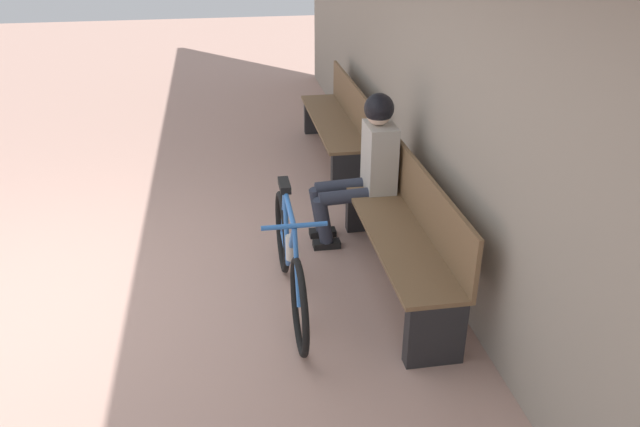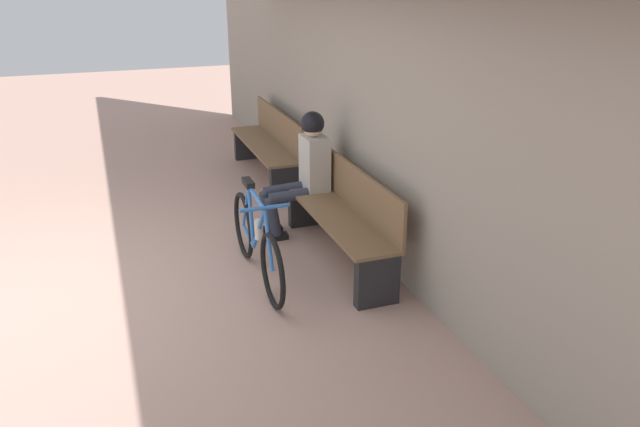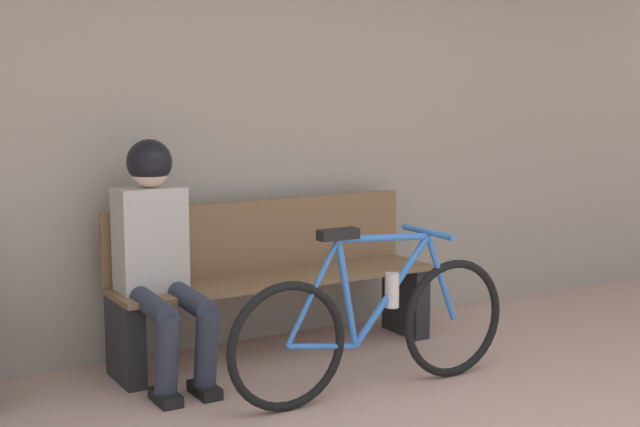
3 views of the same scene
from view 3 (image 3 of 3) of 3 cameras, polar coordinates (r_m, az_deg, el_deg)
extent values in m
cube|color=#9E9384|center=(5.16, -5.58, 9.38)|extent=(12.00, 0.12, 3.20)
cube|color=brown|center=(4.92, -2.73, -4.18)|extent=(1.85, 0.42, 0.03)
cube|color=brown|center=(5.05, -3.78, -1.38)|extent=(1.85, 0.03, 0.40)
cube|color=#232326|center=(4.65, -12.35, -8.00)|extent=(0.10, 0.36, 0.42)
cube|color=#232326|center=(5.43, 5.49, -5.48)|extent=(0.10, 0.36, 0.42)
torus|color=black|center=(4.13, -2.10, -8.51)|extent=(0.61, 0.04, 0.61)
torus|color=black|center=(4.65, 8.54, -6.66)|extent=(0.61, 0.04, 0.61)
cylinder|color=blue|center=(4.29, 4.14, -1.56)|extent=(0.53, 0.03, 0.06)
cylinder|color=blue|center=(4.37, 4.63, -4.92)|extent=(0.45, 0.03, 0.52)
cylinder|color=blue|center=(4.23, 1.72, -5.15)|extent=(0.13, 0.03, 0.54)
cylinder|color=blue|center=(4.22, 0.13, -8.50)|extent=(0.37, 0.03, 0.08)
cylinder|color=blue|center=(4.13, -0.45, -5.08)|extent=(0.29, 0.02, 0.49)
cylinder|color=blue|center=(4.54, 7.74, -4.11)|extent=(0.20, 0.03, 0.46)
cube|color=black|center=(4.15, 1.17, -1.33)|extent=(0.20, 0.07, 0.05)
cylinder|color=blue|center=(4.45, 6.92, -1.20)|extent=(0.03, 0.40, 0.03)
cylinder|color=beige|center=(4.37, 4.63, -4.92)|extent=(0.07, 0.07, 0.17)
cylinder|color=#2D3342|center=(4.40, -10.76, -5.77)|extent=(0.11, 0.46, 0.13)
cylinder|color=#2D3342|center=(4.27, -9.78, -8.92)|extent=(0.11, 0.17, 0.39)
cube|color=black|center=(4.37, -9.85, -11.52)|extent=(0.10, 0.22, 0.06)
cylinder|color=#2D3342|center=(4.47, -8.34, -5.49)|extent=(0.11, 0.46, 0.13)
cylinder|color=#2D3342|center=(4.34, -7.29, -8.58)|extent=(0.11, 0.17, 0.39)
cube|color=black|center=(4.44, -7.39, -11.14)|extent=(0.10, 0.22, 0.06)
cube|color=#B7B2A8|center=(4.62, -10.82, -1.61)|extent=(0.34, 0.22, 0.53)
sphere|color=beige|center=(4.55, -10.86, 2.88)|extent=(0.20, 0.20, 0.20)
sphere|color=black|center=(4.55, -10.87, 3.26)|extent=(0.23, 0.23, 0.23)
camera|label=1|loc=(6.79, 32.91, 15.54)|focal=35.00mm
camera|label=2|loc=(7.51, 42.04, 14.09)|focal=35.00mm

